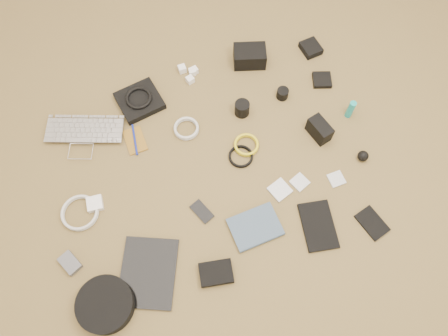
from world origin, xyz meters
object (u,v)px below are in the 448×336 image
object	(u,v)px
headphone_case	(105,305)
tablet	(148,273)
dslr_camera	(250,56)
paperback	(263,244)
phone	(202,212)
laptop	(83,140)

from	to	relation	value
headphone_case	tablet	bearing A→B (deg)	18.87
dslr_camera	paperback	xyz separation A→B (m)	(-0.29, -0.84, -0.03)
phone	headphone_case	size ratio (longest dim) A/B	0.47
tablet	paperback	world-z (taller)	paperback
dslr_camera	headphone_case	bearing A→B (deg)	-119.01
phone	headphone_case	world-z (taller)	headphone_case
phone	paperback	distance (m)	0.28
headphone_case	paperback	xyz separation A→B (m)	(0.63, 0.01, -0.02)
tablet	phone	bearing A→B (deg)	54.62
dslr_camera	phone	size ratio (longest dim) A/B	1.50
phone	dslr_camera	bearing A→B (deg)	32.37
phone	laptop	bearing A→B (deg)	106.14
laptop	phone	size ratio (longest dim) A/B	3.42
dslr_camera	paperback	bearing A→B (deg)	-90.49
dslr_camera	paperback	distance (m)	0.89
laptop	phone	xyz separation A→B (m)	(0.37, -0.49, -0.01)
laptop	phone	distance (m)	0.61
headphone_case	paperback	distance (m)	0.63
laptop	tablet	xyz separation A→B (m)	(0.10, -0.65, -0.01)
laptop	paperback	bearing A→B (deg)	-30.33
laptop	paperback	distance (m)	0.89
tablet	headphone_case	xyz separation A→B (m)	(-0.18, -0.06, 0.02)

